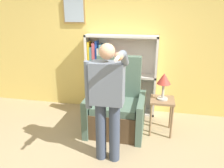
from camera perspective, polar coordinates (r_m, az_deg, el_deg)
wall_back at (r=4.48m, az=0.58°, el=10.53°), size 8.00×0.11×2.80m
bookcase at (r=4.47m, az=-0.13°, el=2.35°), size 1.42×0.28×1.60m
armchair at (r=3.88m, az=1.13°, el=-6.47°), size 0.98×0.83×1.30m
person_standing at (r=2.88m, az=-1.31°, el=-3.61°), size 0.58×0.78×1.68m
side_table at (r=3.84m, az=12.88°, el=-5.63°), size 0.40×0.40×0.63m
table_lamp at (r=3.67m, az=13.40°, el=0.85°), size 0.23×0.23×0.46m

